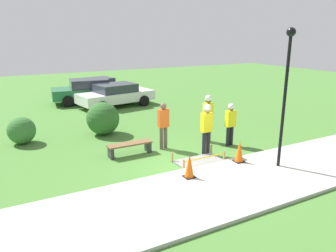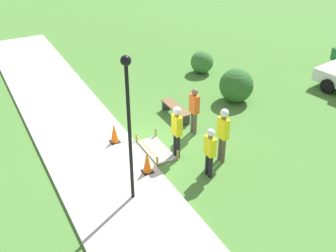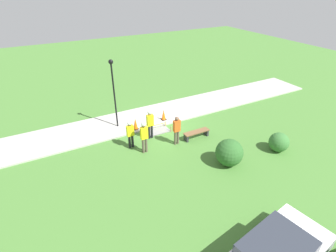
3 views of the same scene
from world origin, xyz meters
name	(u,v)px [view 1 (image 1 of 3)]	position (x,y,z in m)	size (l,w,h in m)	color
ground_plane	(193,169)	(0.00, 0.00, 0.00)	(60.00, 60.00, 0.00)	#477A33
sidewalk	(223,187)	(0.00, -1.60, 0.05)	(28.00, 3.19, 0.10)	#ADAAA3
wet_concrete_patch	(198,161)	(0.51, 0.47, 0.04)	(1.71, 0.82, 0.38)	gray
traffic_cone_near_patch	(189,166)	(-0.57, -0.65, 0.47)	(0.34, 0.34, 0.75)	black
traffic_cone_far_patch	(239,151)	(1.59, -0.39, 0.48)	(0.34, 0.34, 0.76)	black
park_bench	(130,147)	(-1.34, 2.24, 0.32)	(1.67, 0.44, 0.46)	#2D2D33
worker_supervisor	(230,121)	(2.55, 1.31, 1.02)	(0.40, 0.25, 1.72)	black
worker_assistant	(207,124)	(1.14, 0.93, 1.16)	(0.40, 0.28, 1.91)	black
worker_trainee	(208,113)	(2.06, 2.14, 1.20)	(0.40, 0.28, 1.96)	brown
bystander_in_orange_shirt	(163,123)	(0.06, 2.24, 1.04)	(0.40, 0.24, 1.81)	brown
lamppost_near	(286,80)	(2.50, -1.30, 2.94)	(0.28, 0.28, 4.41)	black
parked_car_blue	(97,89)	(0.70, 12.97, 0.78)	(4.27, 2.56, 1.49)	#28479E
parked_car_green	(89,90)	(0.03, 12.42, 0.80)	(4.84, 2.57, 1.52)	#236B3D
parked_car_white	(116,95)	(1.11, 10.45, 0.74)	(4.81, 2.69, 1.40)	white
shrub_rounded_near	(22,130)	(-4.68, 5.55, 0.55)	(1.11, 1.11, 1.11)	#387033
shrub_rounded_mid	(103,119)	(-1.39, 5.20, 0.72)	(1.44, 1.44, 1.44)	#2D6028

